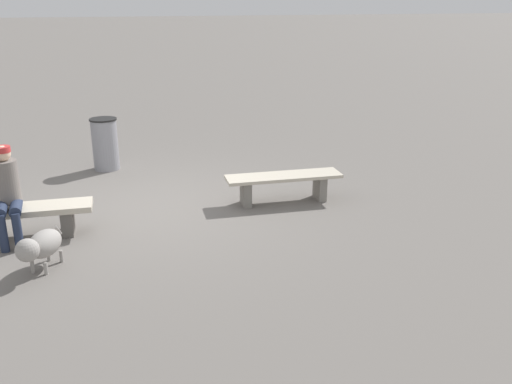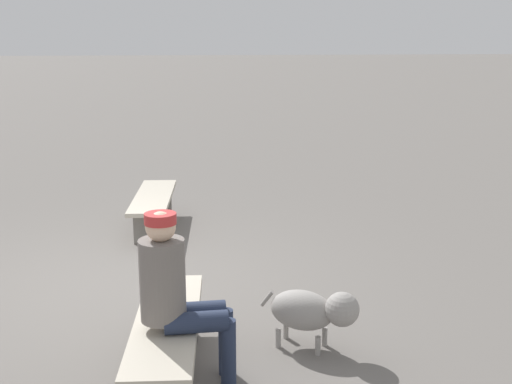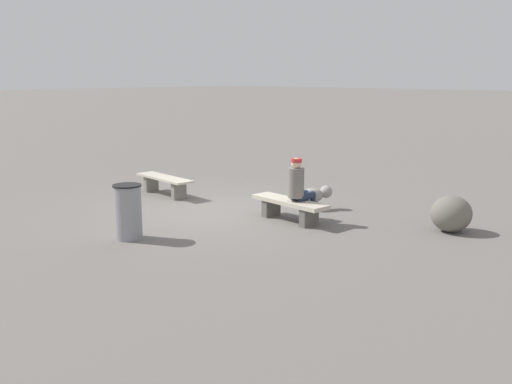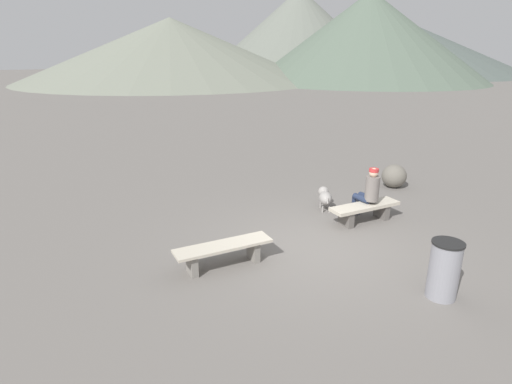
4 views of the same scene
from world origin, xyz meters
The scene contains 7 objects.
ground centered at (0.00, 0.00, -0.03)m, with size 210.00×210.00×0.06m, color slate.
bench_left centered at (-2.00, 0.38, 0.32)m, with size 1.87×0.64×0.45m.
bench_right centered at (1.79, 0.50, 0.30)m, with size 1.79×0.63×0.43m.
seated_person centered at (1.96, 0.58, 0.72)m, with size 0.33×0.66×1.28m.
dog centered at (1.58, 1.64, 0.33)m, with size 0.58×0.73×0.51m.
trash_bin centered at (0.50, -2.40, 0.49)m, with size 0.50×0.50×0.97m.
boulder centered at (4.49, 1.91, 0.34)m, with size 0.71×0.75×0.68m, color #6B665B.
Camera 3 is at (8.76, -8.04, 2.84)m, focal length 40.02 mm.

